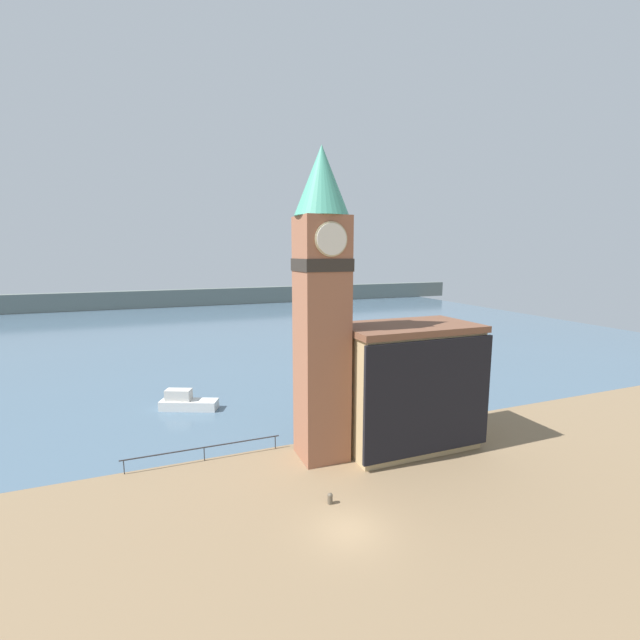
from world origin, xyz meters
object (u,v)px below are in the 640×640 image
object	(u,v)px
clock_tower	(322,299)
mooring_bollard_near	(330,498)
boat_near	(186,402)
pier_building	(408,385)

from	to	relation	value
clock_tower	mooring_bollard_near	size ratio (longest dim) A/B	32.19
boat_near	clock_tower	bearing A→B (deg)	-33.86
pier_building	boat_near	size ratio (longest dim) A/B	1.87
pier_building	boat_near	world-z (taller)	pier_building
pier_building	mooring_bollard_near	world-z (taller)	pier_building
boat_near	pier_building	bearing A→B (deg)	-18.72
pier_building	boat_near	xyz separation A→B (m)	(-16.26, 14.91, -4.28)
boat_near	mooring_bollard_near	xyz separation A→B (m)	(7.14, -20.45, -0.36)
pier_building	boat_near	bearing A→B (deg)	137.48
boat_near	mooring_bollard_near	world-z (taller)	boat_near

